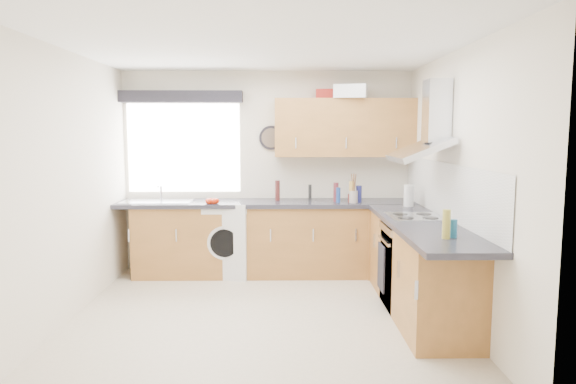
{
  "coord_description": "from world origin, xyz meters",
  "views": [
    {
      "loc": [
        0.18,
        -4.69,
        1.75
      ],
      "look_at": [
        0.25,
        0.85,
        1.1
      ],
      "focal_mm": 32.0,
      "sensor_mm": 36.0,
      "label": 1
    }
  ],
  "objects_px": {
    "oven": "(414,265)",
    "upper_cabinets": "(344,128)",
    "extractor_hood": "(428,130)",
    "washing_machine": "(227,238)"
  },
  "relations": [
    {
      "from": "oven",
      "to": "extractor_hood",
      "type": "bearing_deg",
      "value": -0.0
    },
    {
      "from": "oven",
      "to": "upper_cabinets",
      "type": "bearing_deg",
      "value": 112.54
    },
    {
      "from": "extractor_hood",
      "to": "washing_machine",
      "type": "relative_size",
      "value": 0.86
    },
    {
      "from": "oven",
      "to": "extractor_hood",
      "type": "distance_m",
      "value": 1.35
    },
    {
      "from": "oven",
      "to": "washing_machine",
      "type": "relative_size",
      "value": 0.93
    },
    {
      "from": "oven",
      "to": "washing_machine",
      "type": "height_order",
      "value": "washing_machine"
    },
    {
      "from": "extractor_hood",
      "to": "washing_machine",
      "type": "height_order",
      "value": "extractor_hood"
    },
    {
      "from": "washing_machine",
      "to": "extractor_hood",
      "type": "bearing_deg",
      "value": -19.76
    },
    {
      "from": "upper_cabinets",
      "to": "washing_machine",
      "type": "relative_size",
      "value": 1.87
    },
    {
      "from": "oven",
      "to": "upper_cabinets",
      "type": "xyz_separation_m",
      "value": [
        -0.55,
        1.32,
        1.38
      ]
    }
  ]
}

